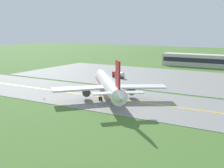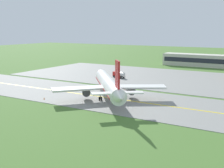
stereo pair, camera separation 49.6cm
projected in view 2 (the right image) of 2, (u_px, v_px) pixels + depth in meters
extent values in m
plane|color=#47702D|center=(105.00, 98.00, 87.60)|extent=(500.00, 500.00, 0.00)
cube|color=gray|center=(105.00, 98.00, 87.59)|extent=(240.00, 28.00, 0.10)
cube|color=gray|center=(183.00, 80.00, 118.02)|extent=(140.00, 52.00, 0.10)
cube|color=yellow|center=(105.00, 97.00, 87.58)|extent=(220.00, 0.60, 0.01)
cylinder|color=white|center=(108.00, 84.00, 85.66)|extent=(24.76, 28.74, 4.00)
cone|color=white|center=(101.00, 75.00, 103.33)|extent=(4.59, 4.43, 3.80)
cone|color=white|center=(120.00, 98.00, 67.72)|extent=(4.66, 4.63, 3.40)
cube|color=red|center=(108.00, 86.00, 85.75)|extent=(23.09, 26.70, 0.36)
cube|color=#1E232D|center=(102.00, 74.00, 101.07)|extent=(3.77, 3.55, 0.70)
cube|color=white|center=(79.00, 89.00, 82.33)|extent=(13.66, 14.31, 0.50)
cylinder|color=#47474C|center=(86.00, 92.00, 84.83)|extent=(3.94, 4.09, 2.30)
cylinder|color=black|center=(86.00, 91.00, 86.39)|extent=(1.78, 1.53, 2.10)
cube|color=white|center=(139.00, 87.00, 84.90)|extent=(15.29, 11.95, 0.50)
cylinder|color=#47474C|center=(131.00, 90.00, 86.80)|extent=(3.94, 4.09, 2.30)
cylinder|color=black|center=(129.00, 89.00, 88.35)|extent=(1.78, 1.53, 2.10)
cube|color=red|center=(117.00, 74.00, 70.12)|extent=(3.11, 3.64, 6.50)
cube|color=white|center=(104.00, 93.00, 70.27)|extent=(5.91, 5.97, 0.30)
cube|color=white|center=(131.00, 92.00, 71.23)|extent=(6.33, 5.32, 0.30)
cylinder|color=slate|center=(103.00, 86.00, 98.81)|extent=(0.24, 0.24, 1.65)
cylinder|color=black|center=(103.00, 88.00, 98.96)|extent=(0.97, 1.07, 1.10)
cylinder|color=slate|center=(100.00, 96.00, 83.85)|extent=(0.24, 0.24, 1.65)
cylinder|color=black|center=(99.00, 99.00, 83.96)|extent=(0.97, 1.07, 1.10)
cylinder|color=black|center=(101.00, 99.00, 84.04)|extent=(0.97, 1.07, 1.10)
cylinder|color=slate|center=(119.00, 95.00, 84.63)|extent=(0.24, 0.24, 1.65)
cylinder|color=black|center=(118.00, 98.00, 84.74)|extent=(0.97, 1.07, 1.10)
cylinder|color=black|center=(119.00, 98.00, 84.83)|extent=(0.97, 1.07, 1.10)
cube|color=red|center=(116.00, 74.00, 123.66)|extent=(2.42, 2.53, 1.80)
cube|color=#1E232D|center=(115.00, 73.00, 124.20)|extent=(0.80, 1.75, 0.81)
cylinder|color=silver|center=(120.00, 74.00, 121.26)|extent=(4.57, 3.25, 1.80)
cube|color=#383838|center=(120.00, 76.00, 121.45)|extent=(4.68, 3.52, 0.24)
cylinder|color=orange|center=(116.00, 71.00, 123.47)|extent=(0.20, 0.20, 0.18)
cylinder|color=black|center=(114.00, 76.00, 123.26)|extent=(0.95, 0.62, 0.90)
cylinder|color=black|center=(118.00, 76.00, 124.45)|extent=(0.95, 0.62, 0.90)
cylinder|color=black|center=(120.00, 78.00, 120.22)|extent=(0.95, 0.62, 0.90)
cylinder|color=black|center=(124.00, 77.00, 121.47)|extent=(0.95, 0.62, 0.90)
cube|color=beige|center=(211.00, 61.00, 155.68)|extent=(50.77, 8.58, 6.44)
cube|color=#1E232D|center=(210.00, 61.00, 151.96)|extent=(48.74, 0.10, 2.32)
cone|color=orange|center=(44.00, 99.00, 85.09)|extent=(0.44, 0.44, 0.60)
cone|color=orange|center=(125.00, 89.00, 98.65)|extent=(0.44, 0.44, 0.60)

